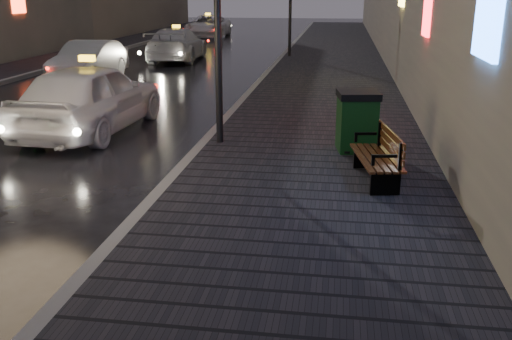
# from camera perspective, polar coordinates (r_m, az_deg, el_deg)

# --- Properties ---
(sidewalk) EXTENTS (4.60, 58.00, 0.15)m
(sidewalk) POSITION_cam_1_polar(r_m,az_deg,el_deg) (26.48, 7.66, 10.79)
(sidewalk) COLOR black
(sidewalk) RESTS_ON ground
(curb) EXTENTS (0.20, 58.00, 0.15)m
(curb) POSITION_cam_1_polar(r_m,az_deg,el_deg) (26.62, 2.39, 10.97)
(curb) COLOR slate
(curb) RESTS_ON ground
(sidewalk_far) EXTENTS (2.40, 58.00, 0.15)m
(sidewalk_far) POSITION_cam_1_polar(r_m,az_deg,el_deg) (29.49, -18.10, 10.79)
(sidewalk_far) COLOR black
(sidewalk_far) RESTS_ON ground
(curb_far) EXTENTS (0.20, 58.00, 0.15)m
(curb_far) POSITION_cam_1_polar(r_m,az_deg,el_deg) (28.94, -15.75, 10.88)
(curb_far) COLOR slate
(curb_far) RESTS_ON ground
(bench) EXTENTS (0.85, 1.74, 0.85)m
(bench) POSITION_cam_1_polar(r_m,az_deg,el_deg) (9.62, 12.32, 1.39)
(bench) COLOR black
(bench) RESTS_ON sidewalk
(trash_bin) EXTENTS (0.88, 0.88, 1.18)m
(trash_bin) POSITION_cam_1_polar(r_m,az_deg,el_deg) (11.33, 10.06, 4.88)
(trash_bin) COLOR black
(trash_bin) RESTS_ON sidewalk
(taxi_near) EXTENTS (2.18, 4.90, 1.64)m
(taxi_near) POSITION_cam_1_polar(r_m,az_deg,el_deg) (13.75, -16.23, 7.00)
(taxi_near) COLOR silver
(taxi_near) RESTS_ON ground
(car_left_mid) EXTENTS (1.51, 4.25, 1.40)m
(car_left_mid) POSITION_cam_1_polar(r_m,az_deg,el_deg) (21.83, -16.38, 10.43)
(car_left_mid) COLOR #96979E
(car_left_mid) RESTS_ON ground
(taxi_mid) EXTENTS (2.40, 5.22, 1.48)m
(taxi_mid) POSITION_cam_1_polar(r_m,az_deg,el_deg) (26.99, -7.91, 12.33)
(taxi_mid) COLOR silver
(taxi_mid) RESTS_ON ground
(taxi_far) EXTENTS (2.58, 5.35, 1.47)m
(taxi_far) POSITION_cam_1_polar(r_m,az_deg,el_deg) (39.90, -4.80, 14.14)
(taxi_far) COLOR silver
(taxi_far) RESTS_ON ground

